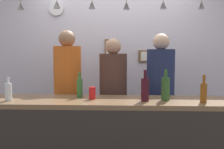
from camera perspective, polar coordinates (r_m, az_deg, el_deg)
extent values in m
cube|color=silver|center=(3.91, 0.61, 2.44)|extent=(4.40, 0.06, 2.60)
cube|color=brown|center=(2.51, -0.43, -6.18)|extent=(2.70, 0.55, 0.04)
cone|color=silver|center=(2.76, -19.91, 14.33)|extent=(0.07, 0.07, 0.08)
cone|color=silver|center=(2.59, -12.34, 15.16)|extent=(0.07, 0.07, 0.08)
cone|color=silver|center=(2.56, -4.55, 15.38)|extent=(0.07, 0.07, 0.08)
cone|color=silver|center=(2.59, 3.27, 15.26)|extent=(0.07, 0.07, 0.08)
cone|color=silver|center=(2.60, 11.49, 15.11)|extent=(0.07, 0.07, 0.08)
cone|color=silver|center=(2.71, 19.54, 14.53)|extent=(0.07, 0.07, 0.08)
cube|color=#2D334C|center=(3.35, -9.81, -13.56)|extent=(0.17, 0.18, 0.83)
cylinder|color=orange|center=(3.19, -10.02, -0.20)|extent=(0.34, 0.34, 0.72)
sphere|color=#9E7556|center=(3.18, -10.14, 7.98)|extent=(0.21, 0.21, 0.21)
cube|color=#2D334C|center=(3.29, 0.26, -14.29)|extent=(0.17, 0.18, 0.78)
cylinder|color=brown|center=(3.12, 0.26, -1.52)|extent=(0.34, 0.34, 0.68)
sphere|color=tan|center=(3.10, 0.27, 6.34)|extent=(0.19, 0.19, 0.19)
cube|color=#2D334C|center=(3.31, 10.67, -13.96)|extent=(0.17, 0.18, 0.81)
cylinder|color=navy|center=(3.15, 10.89, -0.80)|extent=(0.34, 0.34, 0.70)
sphere|color=beige|center=(3.13, 11.03, 7.27)|extent=(0.20, 0.20, 0.20)
cylinder|color=silver|center=(2.62, -22.35, -3.70)|extent=(0.06, 0.06, 0.17)
cylinder|color=silver|center=(2.61, -22.44, -1.20)|extent=(0.03, 0.03, 0.06)
cylinder|color=brown|center=(2.50, 19.99, -3.93)|extent=(0.06, 0.06, 0.18)
cylinder|color=brown|center=(2.48, 20.08, -0.96)|extent=(0.03, 0.03, 0.08)
cylinder|color=#2D5623|center=(2.51, 11.98, -3.23)|extent=(0.08, 0.08, 0.22)
cylinder|color=#2D5623|center=(2.49, 12.04, 0.18)|extent=(0.03, 0.03, 0.08)
cylinder|color=#380F19|center=(2.43, 7.46, -3.44)|extent=(0.08, 0.08, 0.22)
cylinder|color=#380F19|center=(2.41, 7.50, 0.09)|extent=(0.03, 0.03, 0.08)
cylinder|color=#336B2D|center=(2.64, -7.31, -3.07)|extent=(0.06, 0.06, 0.19)
cylinder|color=#336B2D|center=(2.63, -7.34, -0.26)|extent=(0.03, 0.03, 0.07)
cylinder|color=red|center=(2.53, -4.48, -4.18)|extent=(0.07, 0.07, 0.12)
cube|color=brown|center=(3.89, 8.19, 4.12)|extent=(0.30, 0.02, 0.18)
cube|color=white|center=(3.88, 8.21, 4.12)|extent=(0.23, 0.01, 0.14)
cube|color=brown|center=(3.87, -0.31, 6.08)|extent=(0.18, 0.02, 0.26)
cube|color=white|center=(3.86, -0.32, 6.08)|extent=(0.14, 0.01, 0.20)
cylinder|color=white|center=(4.04, -12.48, 14.40)|extent=(0.22, 0.03, 0.22)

